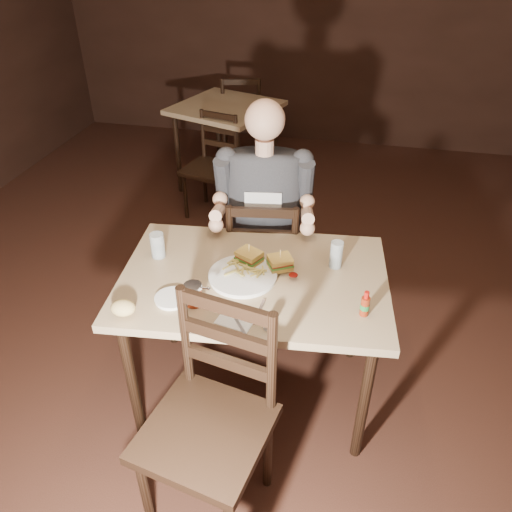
% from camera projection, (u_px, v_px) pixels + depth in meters
% --- Properties ---
extents(room_shell, '(7.00, 7.00, 7.00)m').
position_uv_depth(room_shell, '(295.00, 129.00, 2.08)').
color(room_shell, black).
rests_on(room_shell, ground).
extents(main_table, '(1.29, 0.93, 0.77)m').
position_uv_depth(main_table, '(254.00, 290.00, 2.33)').
color(main_table, tan).
rests_on(main_table, ground).
extents(bg_table, '(1.01, 1.01, 0.77)m').
position_uv_depth(bg_table, '(226.00, 115.00, 4.38)').
color(bg_table, tan).
rests_on(bg_table, ground).
extents(chair_far, '(0.49, 0.52, 0.92)m').
position_uv_depth(chair_far, '(264.00, 260.00, 2.94)').
color(chair_far, black).
rests_on(chair_far, ground).
extents(chair_near, '(0.55, 0.58, 1.00)m').
position_uv_depth(chair_near, '(205.00, 432.00, 1.91)').
color(chair_near, black).
rests_on(chair_near, ground).
extents(bg_chair_far, '(0.51, 0.54, 0.90)m').
position_uv_depth(bg_chair_far, '(242.00, 120.00, 4.95)').
color(bg_chair_far, black).
rests_on(bg_chair_far, ground).
extents(bg_chair_near, '(0.48, 0.50, 0.83)m').
position_uv_depth(bg_chair_near, '(210.00, 169.00, 4.08)').
color(bg_chair_near, black).
rests_on(bg_chair_near, ground).
extents(diner, '(0.60, 0.50, 0.93)m').
position_uv_depth(diner, '(264.00, 190.00, 2.62)').
color(diner, '#313337').
rests_on(diner, chair_far).
extents(dinner_plate, '(0.33, 0.33, 0.02)m').
position_uv_depth(dinner_plate, '(243.00, 277.00, 2.27)').
color(dinner_plate, white).
rests_on(dinner_plate, main_table).
extents(sandwich_left, '(0.14, 0.13, 0.10)m').
position_uv_depth(sandwich_left, '(249.00, 254.00, 2.32)').
color(sandwich_left, gold).
rests_on(sandwich_left, dinner_plate).
extents(sandwich_right, '(0.13, 0.13, 0.09)m').
position_uv_depth(sandwich_right, '(280.00, 259.00, 2.28)').
color(sandwich_right, gold).
rests_on(sandwich_right, dinner_plate).
extents(fries_pile, '(0.27, 0.20, 0.04)m').
position_uv_depth(fries_pile, '(246.00, 267.00, 2.28)').
color(fries_pile, '#DAC85E').
rests_on(fries_pile, dinner_plate).
extents(ketchup_dollop, '(0.05, 0.05, 0.01)m').
position_uv_depth(ketchup_dollop, '(293.00, 275.00, 2.25)').
color(ketchup_dollop, maroon).
rests_on(ketchup_dollop, dinner_plate).
extents(glass_left, '(0.07, 0.07, 0.12)m').
position_uv_depth(glass_left, '(158.00, 245.00, 2.38)').
color(glass_left, silver).
rests_on(glass_left, main_table).
extents(glass_right, '(0.06, 0.06, 0.13)m').
position_uv_depth(glass_right, '(336.00, 255.00, 2.31)').
color(glass_right, silver).
rests_on(glass_right, main_table).
extents(hot_sauce, '(0.04, 0.04, 0.12)m').
position_uv_depth(hot_sauce, '(365.00, 303.00, 2.03)').
color(hot_sauce, maroon).
rests_on(hot_sauce, main_table).
extents(salt_shaker, '(0.04, 0.04, 0.07)m').
position_uv_depth(salt_shaker, '(268.00, 322.00, 1.98)').
color(salt_shaker, white).
rests_on(salt_shaker, main_table).
extents(syrup_dispenser, '(0.08, 0.08, 0.10)m').
position_uv_depth(syrup_dispenser, '(193.00, 294.00, 2.09)').
color(syrup_dispenser, maroon).
rests_on(syrup_dispenser, main_table).
extents(napkin, '(0.17, 0.17, 0.00)m').
position_uv_depth(napkin, '(237.00, 318.00, 2.05)').
color(napkin, white).
rests_on(napkin, main_table).
extents(knife, '(0.12, 0.16, 0.00)m').
position_uv_depth(knife, '(237.00, 322.00, 2.02)').
color(knife, silver).
rests_on(knife, napkin).
extents(fork, '(0.02, 0.16, 0.01)m').
position_uv_depth(fork, '(259.00, 311.00, 2.07)').
color(fork, silver).
rests_on(fork, napkin).
extents(side_plate, '(0.16, 0.16, 0.01)m').
position_uv_depth(side_plate, '(172.00, 299.00, 2.14)').
color(side_plate, white).
rests_on(side_plate, main_table).
extents(bread_roll, '(0.11, 0.10, 0.06)m').
position_uv_depth(bread_roll, '(123.00, 308.00, 2.04)').
color(bread_roll, '#DAB96D').
rests_on(bread_roll, side_plate).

